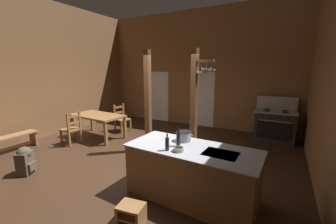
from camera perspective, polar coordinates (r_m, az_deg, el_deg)
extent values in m
cube|color=#382316|center=(5.25, -9.74, -13.54)|extent=(8.13, 8.56, 0.10)
cube|color=brown|center=(8.21, 7.46, 11.33)|extent=(8.13, 0.14, 4.29)
cube|color=brown|center=(7.69, -33.03, 9.59)|extent=(0.14, 8.56, 4.29)
cube|color=white|center=(8.96, -2.78, 4.24)|extent=(1.00, 0.01, 2.05)
cube|color=white|center=(8.09, 9.48, 3.31)|extent=(0.84, 0.01, 2.05)
cube|color=olive|center=(3.70, 6.39, -16.23)|extent=(2.13, 0.98, 0.88)
cube|color=#A8AAB2|center=(3.51, 6.55, -9.73)|extent=(2.20, 1.04, 0.02)
cube|color=black|center=(3.36, 14.03, -10.88)|extent=(0.54, 0.42, 0.00)
cube|color=black|center=(4.23, 8.84, -18.48)|extent=(2.00, 0.12, 0.10)
cube|color=#292929|center=(7.18, 26.82, -3.51)|extent=(1.12, 0.78, 0.90)
cube|color=black|center=(6.82, 26.72, -4.51)|extent=(0.93, 0.03, 0.52)
cylinder|color=#A8AAB2|center=(6.73, 26.93, -2.27)|extent=(0.83, 0.04, 0.02)
cube|color=#A8AAB2|center=(7.09, 27.15, 0.13)|extent=(1.16, 0.82, 0.03)
cube|color=#A8AAB2|center=(7.41, 27.35, 2.17)|extent=(1.14, 0.06, 0.40)
cylinder|color=black|center=(6.94, 29.18, -0.11)|extent=(0.20, 0.20, 0.01)
cylinder|color=black|center=(6.94, 25.11, 0.27)|extent=(0.20, 0.20, 0.01)
cylinder|color=black|center=(7.24, 29.14, 0.32)|extent=(0.20, 0.20, 0.01)
cylinder|color=black|center=(7.24, 25.24, 0.68)|extent=(0.20, 0.20, 0.01)
cylinder|color=black|center=(6.72, 29.83, -1.52)|extent=(0.04, 0.03, 0.04)
cylinder|color=black|center=(6.71, 27.96, -1.35)|extent=(0.04, 0.03, 0.04)
cylinder|color=black|center=(6.71, 26.09, -1.17)|extent=(0.04, 0.03, 0.04)
cylinder|color=black|center=(6.72, 24.22, -1.00)|extent=(0.04, 0.03, 0.04)
cube|color=brown|center=(5.16, 7.04, 2.08)|extent=(0.16, 0.16, 2.64)
cube|color=brown|center=(5.00, 9.43, 13.49)|extent=(0.56, 0.16, 0.06)
cylinder|color=#A8AAB2|center=(5.01, 9.12, 12.15)|extent=(0.01, 0.01, 0.24)
cylinder|color=#A8AAB2|center=(5.01, 9.07, 10.58)|extent=(0.22, 0.22, 0.04)
cylinder|color=#A8AAB2|center=(5.01, 9.04, 9.66)|extent=(0.02, 0.02, 0.14)
cylinder|color=#A8AAB2|center=(4.95, 10.40, 12.56)|extent=(0.01, 0.01, 0.16)
cylinder|color=#A8AAB2|center=(4.95, 10.35, 11.41)|extent=(0.26, 0.26, 0.04)
cylinder|color=#A8AAB2|center=(4.95, 10.32, 10.49)|extent=(0.02, 0.02, 0.14)
cylinder|color=#A8AAB2|center=(4.90, 11.68, 12.41)|extent=(0.01, 0.01, 0.18)
cylinder|color=#A8AAB2|center=(4.90, 11.63, 11.12)|extent=(0.20, 0.20, 0.04)
cylinder|color=#A8AAB2|center=(4.90, 11.59, 10.19)|extent=(0.02, 0.02, 0.14)
cube|color=brown|center=(5.50, -5.43, 2.69)|extent=(0.14, 0.14, 2.64)
cube|color=olive|center=(3.26, -10.01, -23.82)|extent=(0.40, 0.34, 0.04)
cube|color=olive|center=(3.42, -12.50, -25.17)|extent=(0.09, 0.28, 0.26)
cube|color=olive|center=(3.29, -7.19, -26.65)|extent=(0.09, 0.28, 0.26)
cube|color=olive|center=(3.35, -9.91, -25.88)|extent=(0.36, 0.33, 0.03)
cube|color=olive|center=(7.05, -18.56, -0.93)|extent=(1.75, 0.99, 0.06)
cube|color=olive|center=(7.98, -19.86, -2.35)|extent=(0.08, 0.08, 0.68)
cube|color=olive|center=(6.83, -11.60, -4.16)|extent=(0.08, 0.08, 0.68)
cube|color=olive|center=(7.54, -24.51, -3.49)|extent=(0.08, 0.08, 0.68)
cube|color=olive|center=(6.32, -16.49, -5.70)|extent=(0.08, 0.08, 0.68)
cube|color=olive|center=(6.80, -24.85, -4.30)|extent=(0.45, 0.45, 0.04)
cube|color=olive|center=(6.92, -26.89, -6.17)|extent=(0.05, 0.05, 0.41)
cube|color=olive|center=(7.11, -24.32, -5.47)|extent=(0.05, 0.05, 0.41)
cube|color=olive|center=(6.53, -25.30, -4.54)|extent=(0.05, 0.05, 0.95)
cube|color=olive|center=(6.74, -22.64, -3.85)|extent=(0.05, 0.05, 0.95)
cube|color=olive|center=(6.55, -24.21, -1.11)|extent=(0.05, 0.38, 0.07)
cube|color=olive|center=(6.59, -24.07, -2.72)|extent=(0.05, 0.38, 0.07)
cube|color=olive|center=(7.57, -12.22, -1.95)|extent=(0.53, 0.53, 0.04)
cube|color=olive|center=(7.58, -10.14, -3.60)|extent=(0.06, 0.06, 0.41)
cube|color=olive|center=(7.36, -12.49, -4.14)|extent=(0.06, 0.06, 0.41)
cube|color=olive|center=(7.81, -11.91, -1.17)|extent=(0.06, 0.06, 0.95)
cube|color=olive|center=(7.61, -14.23, -1.62)|extent=(0.06, 0.06, 0.95)
cube|color=olive|center=(7.64, -13.18, 1.28)|extent=(0.12, 0.38, 0.07)
cube|color=olive|center=(7.67, -13.12, -0.12)|extent=(0.12, 0.38, 0.07)
cube|color=olive|center=(6.91, -37.63, -5.51)|extent=(0.40, 1.49, 0.04)
cube|color=olive|center=(7.26, -32.58, -6.00)|extent=(0.31, 0.07, 0.40)
cube|color=olive|center=(6.99, -37.33, -7.87)|extent=(0.09, 1.28, 0.06)
cube|color=#4C4233|center=(5.40, -34.15, -11.38)|extent=(0.35, 0.39, 0.48)
cube|color=#4C4233|center=(5.35, -32.87, -12.24)|extent=(0.16, 0.22, 0.17)
cylinder|color=black|center=(5.54, -34.71, -10.89)|extent=(0.05, 0.05, 0.38)
cylinder|color=black|center=(5.39, -35.84, -11.60)|extent=(0.05, 0.05, 0.38)
sphere|color=#4C4233|center=(5.32, -34.42, -9.18)|extent=(0.37, 0.37, 0.27)
cylinder|color=#A8AAB2|center=(3.79, 4.41, -6.58)|extent=(0.25, 0.25, 0.17)
cylinder|color=black|center=(3.76, 4.43, -5.30)|extent=(0.26, 0.26, 0.01)
cylinder|color=#A8AAB2|center=(3.83, 2.54, -5.68)|extent=(0.05, 0.02, 0.02)
cylinder|color=#A8AAB2|center=(3.72, 6.37, -6.26)|extent=(0.05, 0.02, 0.02)
cylinder|color=#B2A893|center=(3.34, 2.88, -10.06)|extent=(0.17, 0.17, 0.06)
cylinder|color=black|center=(3.33, 2.88, -9.56)|extent=(0.14, 0.14, 0.00)
cylinder|color=#1E2328|center=(3.53, 2.81, -7.27)|extent=(0.07, 0.07, 0.24)
cylinder|color=#1E2328|center=(3.48, 2.84, -4.70)|extent=(0.03, 0.03, 0.09)
cylinder|color=#1E2328|center=(3.35, -0.24, -8.69)|extent=(0.06, 0.06, 0.20)
cylinder|color=#1E2328|center=(3.30, -0.24, -6.45)|extent=(0.03, 0.03, 0.07)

